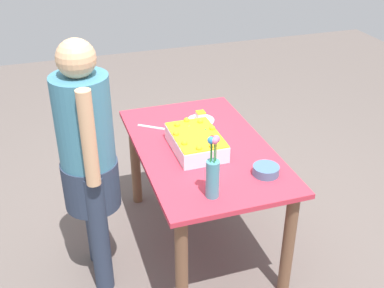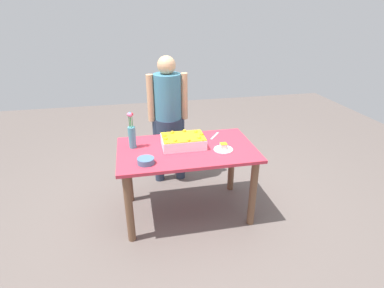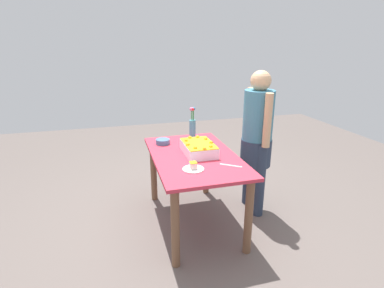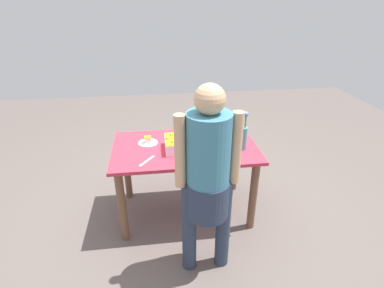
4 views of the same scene
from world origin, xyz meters
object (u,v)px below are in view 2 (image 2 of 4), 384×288
at_px(sheet_cake, 183,141).
at_px(fruit_bowl, 146,161).
at_px(serving_plate_with_slice, 223,148).
at_px(person_standing, 168,113).
at_px(flower_vase, 132,134).
at_px(cake_knife, 215,136).

bearing_deg(sheet_cake, fruit_bowl, -143.34).
xyz_separation_m(sheet_cake, fruit_bowl, (-0.38, -0.28, -0.03)).
bearing_deg(serving_plate_with_slice, person_standing, 117.73).
bearing_deg(fruit_bowl, serving_plate_with_slice, 9.84).
relative_size(serving_plate_with_slice, fruit_bowl, 1.24).
xyz_separation_m(flower_vase, fruit_bowl, (0.10, -0.35, -0.11)).
xyz_separation_m(sheet_cake, cake_knife, (0.36, 0.18, -0.05)).
height_order(serving_plate_with_slice, cake_knife, serving_plate_with_slice).
bearing_deg(person_standing, flower_vase, -36.27).
bearing_deg(sheet_cake, serving_plate_with_slice, -23.28).
bearing_deg(serving_plate_with_slice, cake_knife, 88.45).
distance_m(serving_plate_with_slice, fruit_bowl, 0.74).
bearing_deg(person_standing, fruit_bowl, -18.95).
relative_size(serving_plate_with_slice, cake_knife, 0.94).
relative_size(sheet_cake, serving_plate_with_slice, 2.23).
relative_size(sheet_cake, person_standing, 0.27).
bearing_deg(flower_vase, person_standing, 53.73).
distance_m(cake_knife, fruit_bowl, 0.87).
bearing_deg(person_standing, sheet_cake, 5.43).
xyz_separation_m(serving_plate_with_slice, flower_vase, (-0.83, 0.22, 0.12)).
xyz_separation_m(cake_knife, person_standing, (-0.42, 0.46, 0.12)).
bearing_deg(cake_knife, sheet_cake, 153.19).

